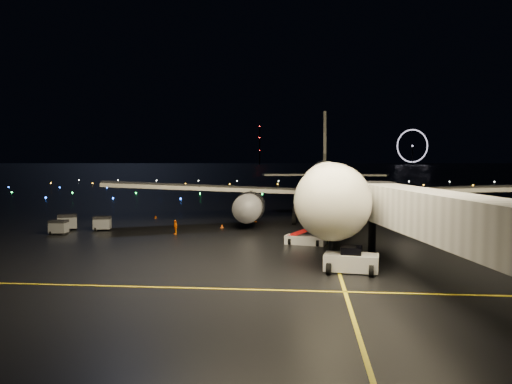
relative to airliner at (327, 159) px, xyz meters
The scene contains 17 objects.
ground 274.81m from the airliner, 92.58° to the left, with size 2000.00×2000.00×0.00m, color black.
lane_centre 13.66m from the airliner, 91.94° to the right, with size 0.25×80.00×0.02m, color gold.
lane_cross 40.53m from the airliner, 115.99° to the right, with size 60.00×0.25×0.02m, color gold.
airliner is the anchor object (origin of this frame).
pushback_tug 30.60m from the airliner, 88.86° to the right, with size 4.07×2.13×1.94m, color silver.
belt_loader 19.30m from the airliner, 99.21° to the right, with size 5.88×1.60×2.85m, color silver, non-canonical shape.
crew_c 22.93m from the airliner, 144.96° to the right, with size 0.97×0.40×1.66m, color orange.
safety_cone_0 16.98m from the airliner, 153.42° to the right, with size 0.43×0.43×0.49m, color #E7580F.
safety_cone_1 12.73m from the airliner, behind, with size 0.45×0.45×0.51m, color #E7580F.
safety_cone_2 13.77m from the airliner, 168.82° to the right, with size 0.40×0.40×0.46m, color #E7580F.
safety_cone_3 25.96m from the airliner, behind, with size 0.46×0.46×0.53m, color #E7580F.
ferris_wheel 712.28m from the airliner, 77.21° to the left, with size 50.00×4.00×52.00m, color black, non-canonical shape.
radio_mast 718.43m from the airliner, 95.78° to the left, with size 1.80×1.80×64.00m, color black.
taxiway_lights 81.77m from the airliner, 98.74° to the left, with size 164.00×92.00×0.36m, color black, non-canonical shape.
baggage_cart_0 30.10m from the airliner, 159.79° to the right, with size 1.98×1.39×1.69m, color gray.
baggage_cart_1 34.73m from the airliner, 156.43° to the right, with size 1.90×1.33×1.61m, color gray.
baggage_cart_2 34.12m from the airliner, 162.42° to the right, with size 2.22×1.55×1.89m, color gray.
Camera 1 is at (9.28, -42.20, 8.62)m, focal length 35.00 mm.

